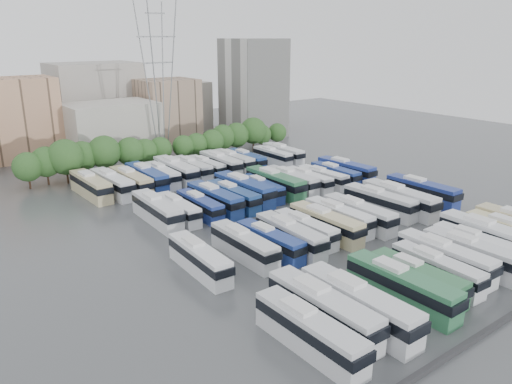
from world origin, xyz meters
TOP-DOWN VIEW (x-y plane):
  - ground at (0.00, 0.00)m, footprint 220.00×220.00m
  - tree_line at (-2.34, 42.10)m, footprint 63.96×7.84m
  - city_buildings at (-7.46, 71.86)m, footprint 102.00×35.00m
  - apartment_tower at (34.00, 58.00)m, footprint 14.00×14.00m
  - electricity_pylon at (2.00, 50.00)m, footprint 9.00×6.91m
  - bus_r0_s0 at (-21.59, -24.79)m, footprint 2.75×12.51m
  - bus_r0_s1 at (-18.16, -22.95)m, footprint 3.00×13.40m
  - bus_r0_s2 at (-14.93, -24.54)m, footprint 3.08×13.72m
  - bus_r0_s4 at (-8.40, -24.58)m, footprint 2.93×13.06m
  - bus_r0_s5 at (-5.05, -24.15)m, footprint 2.51×11.40m
  - bus_r0_s6 at (-1.50, -24.12)m, footprint 3.04×11.46m
  - bus_r0_s7 at (1.69, -23.12)m, footprint 2.98×12.41m
  - bus_r0_s8 at (5.13, -24.52)m, footprint 2.81×12.48m
  - bus_r0_s9 at (8.28, -23.19)m, footprint 2.69×11.35m
  - bus_r0_s10 at (11.37, -23.19)m, footprint 3.54×13.62m
  - bus_r1_s0 at (-21.50, -5.74)m, footprint 3.08×11.83m
  - bus_r1_s2 at (-15.05, -5.77)m, footprint 2.72×11.92m
  - bus_r1_s3 at (-11.59, -6.60)m, footprint 2.94×11.33m
  - bus_r1_s4 at (-8.44, -6.95)m, footprint 3.12×12.33m
  - bus_r1_s5 at (-4.98, -6.09)m, footprint 2.42×10.98m
  - bus_r1_s6 at (-1.75, -6.72)m, footprint 2.78×12.47m
  - bus_r1_s7 at (1.82, -5.75)m, footprint 2.68×11.92m
  - bus_r1_s8 at (4.88, -6.83)m, footprint 2.99×12.56m
  - bus_r1_s10 at (11.62, -5.09)m, footprint 3.30×12.77m
  - bus_r1_s11 at (14.86, -6.36)m, footprint 3.58×13.79m
  - bus_r1_s13 at (21.53, -5.83)m, footprint 2.97×13.06m
  - bus_r2_s1 at (-18.07, 12.27)m, footprint 3.25×12.99m
  - bus_r2_s2 at (-14.97, 11.55)m, footprint 2.60×11.03m
  - bus_r2_s3 at (-11.51, 10.84)m, footprint 2.59×11.11m
  - bus_r2_s4 at (-8.28, 11.73)m, footprint 3.07×12.71m
  - bus_r2_s5 at (-5.02, 11.34)m, footprint 3.02×12.13m
  - bus_r2_s6 at (-1.76, 12.77)m, footprint 3.41×13.70m
  - bus_r2_s7 at (1.72, 12.41)m, footprint 2.93×11.01m
  - bus_r2_s8 at (4.80, 12.53)m, footprint 2.99×13.63m
  - bus_r2_s9 at (8.27, 12.36)m, footprint 2.97×12.55m
  - bus_r2_s10 at (11.52, 11.35)m, footprint 2.60×11.26m
  - bus_r2_s11 at (14.87, 10.91)m, footprint 2.95×11.14m
  - bus_r2_s12 at (18.29, 11.09)m, footprint 2.67×11.34m
  - bus_r2_s13 at (21.60, 11.46)m, footprint 3.33×12.85m
  - bus_r3_s0 at (-21.59, 30.61)m, footprint 3.21×13.10m
  - bus_r3_s1 at (-18.17, 29.61)m, footprint 3.50×13.09m
  - bus_r3_s2 at (-14.88, 29.08)m, footprint 3.12×12.97m
  - bus_r3_s3 at (-11.57, 29.72)m, footprint 2.87×13.15m
  - bus_r3_s4 at (-8.20, 30.33)m, footprint 2.92×11.71m
  - bus_r3_s5 at (-5.17, 30.46)m, footprint 3.09×13.65m
  - bus_r3_s6 at (-1.47, 30.81)m, footprint 2.77×12.05m
  - bus_r3_s7 at (1.68, 30.66)m, footprint 2.84×11.25m
  - bus_r3_s8 at (5.07, 30.44)m, footprint 3.10×12.76m
  - bus_r3_s9 at (8.27, 30.74)m, footprint 2.95×12.33m
  - bus_r3_s10 at (11.49, 30.46)m, footprint 2.66×11.55m
  - bus_r3_s12 at (18.19, 29.87)m, footprint 2.49×11.12m
  - bus_r3_s13 at (21.32, 30.05)m, footprint 2.78×12.00m

SIDE VIEW (x-z plane):
  - ground at x=0.00m, z-range 0.00..0.00m
  - bus_r2_s7 at x=1.72m, z-range -0.03..3.39m
  - bus_r1_s5 at x=-4.98m, z-range -0.03..3.41m
  - bus_r2_s2 at x=-14.97m, z-range -0.03..3.42m
  - bus_r2_s11 at x=14.87m, z-range -0.03..3.43m
  - bus_r2_s3 at x=-11.51m, z-range -0.03..3.44m
  - bus_r3_s12 at x=18.19m, z-range -0.03..3.45m
  - bus_r3_s7 at x=1.68m, z-range -0.03..3.47m
  - bus_r2_s10 at x=11.52m, z-range -0.03..3.49m
  - bus_r1_s3 at x=-11.59m, z-range -0.03..3.49m
  - bus_r0_s9 at x=8.28m, z-range -0.03..3.51m
  - bus_r2_s12 at x=18.29m, z-range -0.03..3.51m
  - bus_r0_s6 at x=-1.50m, z-range -0.03..3.53m
  - bus_r0_s5 at x=-5.05m, z-range -0.03..3.54m
  - bus_r3_s10 at x=11.49m, z-range -0.03..3.58m
  - bus_r3_s4 at x=-8.20m, z-range -0.03..3.62m
  - bus_r1_s0 at x=-21.50m, z-range -0.03..3.65m
  - bus_r1_s2 at x=-15.05m, z-range -0.03..3.70m
  - bus_r1_s7 at x=1.82m, z-range -0.03..3.70m
  - bus_r3_s13 at x=21.32m, z-range -0.03..3.72m
  - bus_r3_s6 at x=-1.47m, z-range -0.03..3.74m
  - bus_r2_s5 at x=-5.02m, z-range -0.03..3.75m
  - bus_r1_s4 at x=-8.44m, z-range -0.03..3.80m
  - bus_r3_s9 at x=8.27m, z-range -0.03..3.81m
  - bus_r0_s7 at x=1.69m, z-range -0.04..3.84m
  - bus_r1_s6 at x=-1.75m, z-range -0.04..3.87m
  - bus_r0_s8 at x=5.13m, z-range -0.04..3.87m
  - bus_r2_s9 at x=8.27m, z-range -0.04..3.89m
  - bus_r0_s0 at x=-21.59m, z-range -0.04..3.89m
  - bus_r1_s8 at x=4.88m, z-range -0.04..3.89m
  - bus_r2_s4 at x=-8.28m, z-range -0.04..3.93m
  - bus_r1_s10 at x=11.62m, z-range -0.04..3.94m
  - bus_r3_s8 at x=5.07m, z-range -0.04..3.94m
  - bus_r2_s13 at x=21.60m, z-range -0.04..3.96m
  - bus_r2_s1 at x=-18.07m, z-range -0.04..4.01m
  - bus_r3_s2 at x=-14.88m, z-range -0.04..4.01m
  - bus_r3_s1 at x=-18.17m, z-range -0.04..4.03m
  - bus_r3_s0 at x=-21.59m, z-range -0.04..4.05m
  - bus_r1_s13 at x=21.53m, z-range -0.04..4.05m
  - bus_r0_s4 at x=-8.40m, z-range -0.04..4.05m
  - bus_r3_s3 at x=-11.57m, z-range -0.04..4.09m
  - bus_r0_s1 at x=-18.16m, z-range -0.04..4.16m
  - bus_r0_s10 at x=11.37m, z-range -0.04..4.20m
  - bus_r2_s6 at x=-1.76m, z-range -0.04..4.23m
  - bus_r3_s5 at x=-5.17m, z-range -0.04..4.23m
  - bus_r2_s8 at x=4.80m, z-range -0.04..4.24m
  - bus_r1_s11 at x=14.86m, z-range -0.04..4.25m
  - bus_r0_s2 at x=-14.93m, z-range -0.04..4.26m
  - tree_line at x=-2.34m, z-range 0.17..8.65m
  - city_buildings at x=-7.46m, z-range -2.13..17.87m
  - apartment_tower at x=34.00m, z-range 0.00..26.00m
  - electricity_pylon at x=2.00m, z-range 1.75..35.57m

